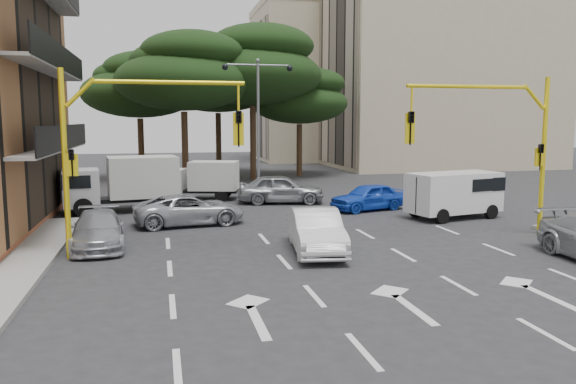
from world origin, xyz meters
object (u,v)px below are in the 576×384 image
at_px(street_lamp_center, 258,102).
at_px(car_white_hatch, 316,231).
at_px(signal_mast_right, 503,134).
at_px(signal_mast_left, 123,136).
at_px(van_white, 454,195).
at_px(car_silver_wagon, 98,230).
at_px(box_truck_a, 122,184).
at_px(box_truck_b, 200,180).
at_px(car_silver_cross_a, 190,210).
at_px(car_blue_compact, 368,197).
at_px(car_silver_cross_b, 281,189).

relative_size(street_lamp_center, car_white_hatch, 1.78).
bearing_deg(signal_mast_right, signal_mast_left, 180.00).
bearing_deg(car_white_hatch, van_white, 39.81).
xyz_separation_m(car_silver_wagon, box_truck_a, (0.37, 7.83, 0.70)).
relative_size(car_silver_wagon, box_truck_a, 0.79).
relative_size(street_lamp_center, box_truck_b, 1.80).
height_order(box_truck_a, box_truck_b, box_truck_a).
distance_m(signal_mast_left, box_truck_b, 13.30).
bearing_deg(signal_mast_left, car_silver_cross_a, 65.58).
bearing_deg(van_white, car_silver_wagon, -92.65).
relative_size(street_lamp_center, car_silver_wagon, 1.82).
bearing_deg(street_lamp_center, van_white, -54.41).
xyz_separation_m(car_blue_compact, box_truck_b, (-7.75, 5.65, 0.40)).
height_order(street_lamp_center, box_truck_a, street_lamp_center).
bearing_deg(box_truck_b, signal_mast_left, -179.27).
bearing_deg(car_white_hatch, box_truck_b, 109.43).
relative_size(car_silver_cross_a, box_truck_b, 1.07).
bearing_deg(car_silver_cross_a, box_truck_a, 26.88).
height_order(signal_mast_left, car_blue_compact, signal_mast_left).
relative_size(van_white, box_truck_a, 0.78).
distance_m(street_lamp_center, car_silver_cross_a, 11.15).
height_order(van_white, box_truck_a, box_truck_a).
relative_size(street_lamp_center, car_blue_compact, 2.01).
bearing_deg(box_truck_b, street_lamp_center, -52.74).
xyz_separation_m(street_lamp_center, car_silver_cross_a, (-4.53, -9.00, -4.78)).
relative_size(street_lamp_center, van_white, 1.85).
bearing_deg(car_silver_wagon, car_silver_cross_a, 43.26).
bearing_deg(car_silver_cross_b, car_blue_compact, -120.44).
xyz_separation_m(signal_mast_right, car_silver_wagon, (-14.66, 1.43, -3.27)).
bearing_deg(car_silver_wagon, car_blue_compact, 20.66).
distance_m(car_silver_wagon, box_truck_b, 11.96).
xyz_separation_m(van_white, box_truck_b, (-10.70, 8.57, 0.01)).
bearing_deg(van_white, car_white_hatch, -70.05).
xyz_separation_m(street_lamp_center, van_white, (7.16, -10.00, -4.38)).
distance_m(car_white_hatch, van_white, 9.27).
relative_size(car_silver_wagon, van_white, 1.01).
relative_size(signal_mast_left, box_truck_a, 1.12).
bearing_deg(car_white_hatch, car_silver_cross_a, 130.37).
bearing_deg(street_lamp_center, car_silver_wagon, -121.98).
height_order(car_white_hatch, car_silver_wagon, car_white_hatch).
xyz_separation_m(car_blue_compact, car_silver_cross_b, (-3.67, 3.21, 0.11)).
distance_m(car_white_hatch, car_silver_cross_b, 11.16).
bearing_deg(box_truck_a, van_white, -117.58).
bearing_deg(signal_mast_right, car_silver_cross_b, 121.74).
height_order(car_white_hatch, car_silver_cross_b, car_silver_cross_b).
distance_m(signal_mast_right, box_truck_b, 16.53).
bearing_deg(car_silver_cross_a, car_white_hatch, -155.05).
relative_size(car_silver_cross_b, van_white, 1.08).
relative_size(signal_mast_right, signal_mast_left, 1.00).
height_order(signal_mast_left, car_silver_wagon, signal_mast_left).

